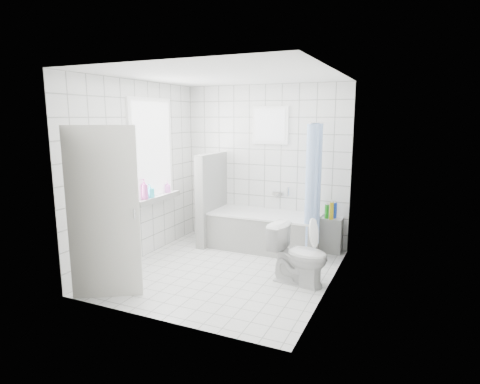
% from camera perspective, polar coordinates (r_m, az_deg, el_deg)
% --- Properties ---
extents(ground, '(3.00, 3.00, 0.00)m').
position_cam_1_polar(ground, '(5.62, -2.12, -11.14)').
color(ground, white).
rests_on(ground, ground).
extents(ceiling, '(3.00, 3.00, 0.00)m').
position_cam_1_polar(ceiling, '(5.25, -2.32, 16.26)').
color(ceiling, white).
rests_on(ceiling, ground).
extents(wall_back, '(2.80, 0.02, 2.60)m').
position_cam_1_polar(wall_back, '(6.65, 3.53, 3.84)').
color(wall_back, white).
rests_on(wall_back, ground).
extents(wall_front, '(2.80, 0.02, 2.60)m').
position_cam_1_polar(wall_front, '(4.01, -11.75, -0.88)').
color(wall_front, white).
rests_on(wall_front, ground).
extents(wall_left, '(0.02, 3.00, 2.60)m').
position_cam_1_polar(wall_left, '(6.03, -14.25, 2.83)').
color(wall_left, white).
rests_on(wall_left, ground).
extents(wall_right, '(0.02, 3.00, 2.60)m').
position_cam_1_polar(wall_right, '(4.83, 12.84, 1.02)').
color(wall_right, white).
rests_on(wall_right, ground).
extents(window_left, '(0.01, 0.90, 1.40)m').
position_cam_1_polar(window_left, '(6.21, -12.33, 5.91)').
color(window_left, white).
rests_on(window_left, wall_left).
extents(window_back, '(0.50, 0.01, 0.50)m').
position_cam_1_polar(window_back, '(6.52, 4.29, 9.43)').
color(window_back, white).
rests_on(window_back, wall_back).
extents(window_sill, '(0.18, 1.02, 0.08)m').
position_cam_1_polar(window_sill, '(6.28, -11.74, -0.83)').
color(window_sill, white).
rests_on(window_sill, wall_left).
extents(door, '(0.71, 0.45, 2.00)m').
position_cam_1_polar(door, '(4.81, -18.84, -2.97)').
color(door, silver).
rests_on(door, ground).
extents(bathtub, '(1.72, 0.77, 0.58)m').
position_cam_1_polar(bathtub, '(6.45, 3.51, -5.53)').
color(bathtub, white).
rests_on(bathtub, ground).
extents(partition_wall, '(0.15, 0.85, 1.50)m').
position_cam_1_polar(partition_wall, '(6.67, -4.04, -0.94)').
color(partition_wall, white).
rests_on(partition_wall, ground).
extents(tiled_ledge, '(0.40, 0.24, 0.55)m').
position_cam_1_polar(tiled_ledge, '(6.43, 12.54, -5.96)').
color(tiled_ledge, white).
rests_on(tiled_ledge, ground).
extents(toilet, '(0.79, 0.52, 0.76)m').
position_cam_1_polar(toilet, '(5.16, 8.37, -8.81)').
color(toilet, white).
rests_on(toilet, ground).
extents(curtain_rod, '(0.02, 0.80, 0.02)m').
position_cam_1_polar(curtain_rod, '(5.94, 10.95, 9.63)').
color(curtain_rod, silver).
rests_on(curtain_rod, wall_back).
extents(shower_curtain, '(0.14, 0.48, 1.78)m').
position_cam_1_polar(shower_curtain, '(5.89, 10.35, 0.85)').
color(shower_curtain, '#518BEF').
rests_on(shower_curtain, curtain_rod).
extents(tub_faucet, '(0.18, 0.06, 0.06)m').
position_cam_1_polar(tub_faucet, '(6.59, 5.41, -0.20)').
color(tub_faucet, silver).
rests_on(tub_faucet, wall_back).
extents(sill_bottles, '(0.17, 0.74, 0.30)m').
position_cam_1_polar(sill_bottles, '(6.10, -12.69, 0.42)').
color(sill_bottles, '#F760CD').
rests_on(sill_bottles, window_sill).
extents(ledge_bottles, '(0.17, 0.17, 0.26)m').
position_cam_1_polar(ledge_bottles, '(6.28, 12.84, -2.64)').
color(ledge_bottles, '#189519').
rests_on(ledge_bottles, tiled_ledge).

